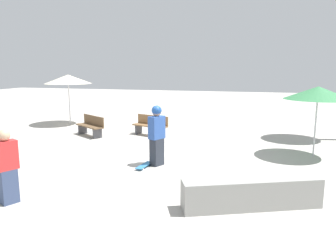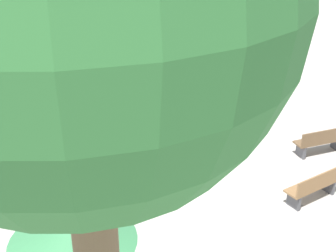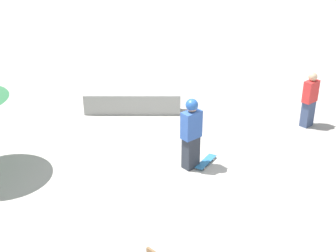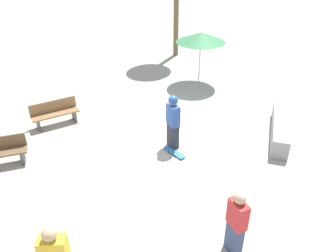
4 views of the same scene
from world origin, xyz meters
name	(u,v)px [view 2 (image 2 of 4)]	position (x,y,z in m)	size (l,w,h in m)	color
ground_plane	(158,185)	(0.00, 0.00, 0.00)	(60.00, 60.00, 0.00)	#ADA8A0
skater_main	(149,143)	(0.54, -0.29, 0.96)	(0.54, 0.44, 1.78)	#282D38
skateboard	(148,165)	(0.84, -0.58, 0.06)	(0.82, 0.30, 0.07)	teal
concrete_ledge	(11,180)	(2.87, 2.47, 0.31)	(1.60, 2.85, 0.62)	gray
bench_near	(314,186)	(-3.50, -1.83, 0.43)	(0.95, 1.65, 0.85)	#47474C
bench_far	(321,141)	(-2.75, -4.23, 0.43)	(1.23, 1.59, 0.85)	#47474C
shade_umbrella_green	(72,231)	(-1.70, 4.32, 2.07)	(2.08, 2.08, 2.27)	#B7B7BC
shade_umbrella_white	(230,25)	(2.62, -7.85, 2.34)	(2.40, 2.40, 2.56)	#B7B7BC
palm_tree_far_back	(77,26)	(-4.89, 6.67, 6.31)	(2.13, 2.13, 7.52)	brown
bystander_watching	(207,81)	(2.04, -5.40, 0.87)	(0.53, 0.52, 1.75)	#282D38
bystander_far	(112,94)	(4.00, -2.51, 0.80)	(0.50, 0.41, 1.60)	#38476B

